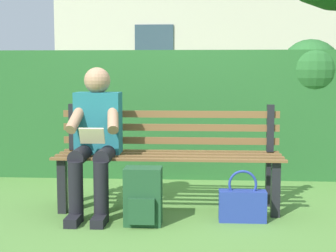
% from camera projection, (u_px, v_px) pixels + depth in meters
% --- Properties ---
extents(ground, '(60.00, 60.00, 0.00)m').
position_uv_depth(ground, '(169.00, 209.00, 4.31)').
color(ground, '#517F38').
extents(park_bench, '(1.90, 0.50, 0.88)m').
position_uv_depth(park_bench, '(169.00, 154.00, 4.33)').
color(park_bench, black).
rests_on(park_bench, ground).
extents(person_seated, '(0.44, 0.73, 1.20)m').
position_uv_depth(person_seated, '(96.00, 135.00, 4.18)').
color(person_seated, '#1E6672').
rests_on(person_seated, ground).
extents(hedge_backdrop, '(5.12, 0.82, 1.52)m').
position_uv_depth(hedge_backdrop, '(174.00, 109.00, 5.79)').
color(hedge_backdrop, '#265B28').
rests_on(hedge_backdrop, ground).
extents(building_facade, '(9.45, 2.80, 5.95)m').
position_uv_depth(building_facade, '(251.00, 1.00, 12.89)').
color(building_facade, beige).
rests_on(building_facade, ground).
extents(backpack, '(0.28, 0.27, 0.44)m').
position_uv_depth(backpack, '(143.00, 197.00, 3.86)').
color(backpack, '#1E4728').
rests_on(backpack, ground).
extents(handbag, '(0.37, 0.13, 0.41)m').
position_uv_depth(handbag, '(242.00, 204.00, 3.95)').
color(handbag, navy).
rests_on(handbag, ground).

